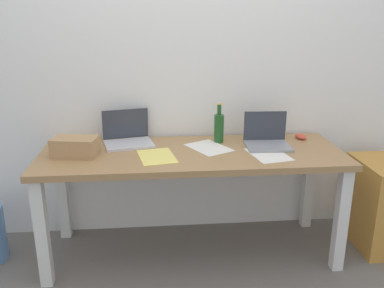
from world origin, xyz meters
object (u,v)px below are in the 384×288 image
at_px(laptop_right, 267,140).
at_px(computer_mouse, 301,137).
at_px(cardboard_box, 75,147).
at_px(beer_bottle, 219,127).
at_px(laptop_left, 128,137).
at_px(desk, 192,165).

xyz_separation_m(laptop_right, computer_mouse, (0.28, 0.13, -0.03)).
xyz_separation_m(computer_mouse, cardboard_box, (-1.52, -0.22, 0.04)).
distance_m(laptop_right, beer_bottle, 0.33).
height_order(beer_bottle, cardboard_box, beer_bottle).
relative_size(laptop_right, beer_bottle, 1.09).
bearing_deg(laptop_right, computer_mouse, 25.63).
distance_m(laptop_left, laptop_right, 0.93).
distance_m(desk, laptop_right, 0.53).
bearing_deg(desk, computer_mouse, 14.61).
bearing_deg(beer_bottle, laptop_left, 178.41).
distance_m(desk, laptop_left, 0.48).
relative_size(beer_bottle, computer_mouse, 2.71).
height_order(laptop_left, beer_bottle, beer_bottle).
relative_size(laptop_left, beer_bottle, 1.32).
bearing_deg(cardboard_box, desk, 1.35).
bearing_deg(computer_mouse, cardboard_box, 169.10).
relative_size(laptop_left, cardboard_box, 1.33).
relative_size(beer_bottle, cardboard_box, 1.01).
relative_size(desk, cardboard_box, 7.18).
bearing_deg(laptop_left, laptop_right, -8.04).
bearing_deg(laptop_left, cardboard_box, -144.77).
distance_m(laptop_left, beer_bottle, 0.62).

